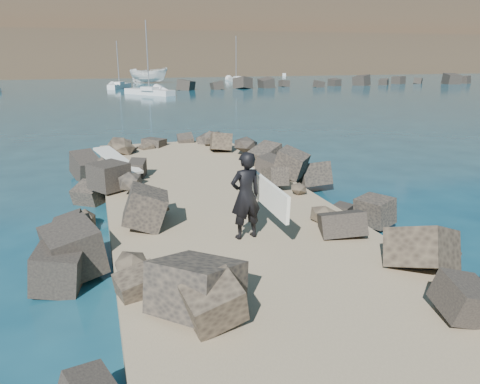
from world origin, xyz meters
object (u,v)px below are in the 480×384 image
Objects in this scene: surfboard_resting at (118,163)px; surfer_with_board at (248,195)px; sailboat_d at (236,80)px; boat_imported at (149,75)px.

surfboard_resting is 0.98× the size of surfer_with_board.
surfboard_resting is at bearing -110.06° from sailboat_d.
boat_imported is 73.40m from surfer_with_board.
surfer_with_board reaches higher than boat_imported.
sailboat_d reaches higher than surfboard_resting.
boat_imported reaches higher than surfboard_resting.
surfboard_resting is 67.06m from boat_imported.
surfer_with_board is at bearing -93.74° from surfboard_resting.
surfboard_resting is at bearing 110.65° from surfer_with_board.
sailboat_d is (24.19, 66.24, -0.69)m from surfboard_resting.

